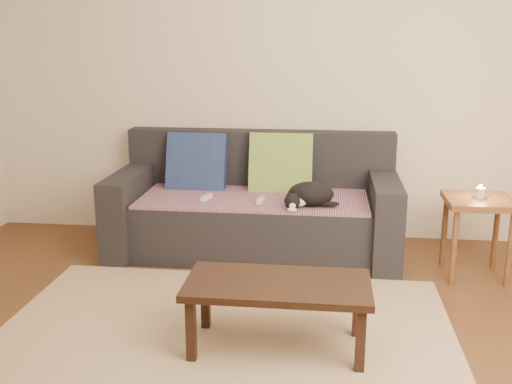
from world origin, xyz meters
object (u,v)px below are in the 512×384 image
(sofa, at_px, (255,210))
(side_table, at_px, (478,212))
(cat, at_px, (309,195))
(wii_remote_a, at_px, (206,197))
(coffee_table, at_px, (278,290))
(wii_remote_b, at_px, (261,200))

(sofa, bearing_deg, side_table, -12.27)
(sofa, height_order, side_table, sofa)
(sofa, relative_size, cat, 5.42)
(wii_remote_a, xyz_separation_m, side_table, (1.87, -0.13, -0.01))
(cat, distance_m, wii_remote_a, 0.75)
(wii_remote_a, height_order, coffee_table, wii_remote_a)
(cat, relative_size, coffee_table, 0.41)
(cat, distance_m, side_table, 1.13)
(wii_remote_a, distance_m, wii_remote_b, 0.40)
(sofa, relative_size, coffee_table, 2.24)
(sofa, xyz_separation_m, cat, (0.41, -0.29, 0.21))
(side_table, relative_size, coffee_table, 0.58)
(wii_remote_a, bearing_deg, coffee_table, -144.11)
(side_table, bearing_deg, sofa, 167.73)
(cat, xyz_separation_m, wii_remote_b, (-0.35, 0.05, -0.07))
(wii_remote_b, bearing_deg, coffee_table, -166.56)
(wii_remote_b, bearing_deg, sofa, 18.51)
(cat, height_order, coffee_table, cat)
(cat, xyz_separation_m, side_table, (1.13, -0.05, -0.07))
(sofa, relative_size, side_table, 3.85)
(cat, xyz_separation_m, wii_remote_a, (-0.74, 0.08, -0.07))
(wii_remote_b, xyz_separation_m, coffee_table, (0.23, -1.26, -0.13))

